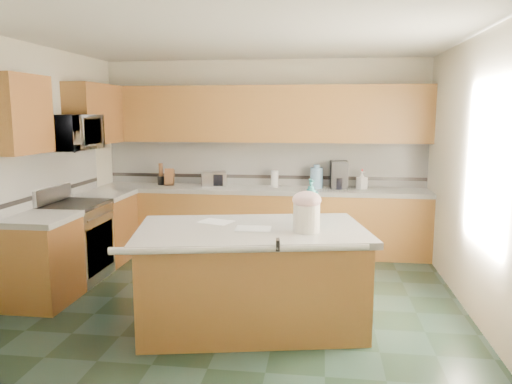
# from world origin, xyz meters

# --- Properties ---
(floor) EXTENTS (4.60, 4.60, 0.00)m
(floor) POSITION_xyz_m (0.00, 0.00, 0.00)
(floor) COLOR black
(floor) RESTS_ON ground
(ceiling) EXTENTS (4.60, 4.60, 0.00)m
(ceiling) POSITION_xyz_m (0.00, 0.00, 2.70)
(ceiling) COLOR white
(ceiling) RESTS_ON ground
(wall_back) EXTENTS (4.60, 0.04, 2.70)m
(wall_back) POSITION_xyz_m (0.00, 2.32, 1.35)
(wall_back) COLOR beige
(wall_back) RESTS_ON ground
(wall_front) EXTENTS (4.60, 0.04, 2.70)m
(wall_front) POSITION_xyz_m (0.00, -2.32, 1.35)
(wall_front) COLOR beige
(wall_front) RESTS_ON ground
(wall_left) EXTENTS (0.04, 4.60, 2.70)m
(wall_left) POSITION_xyz_m (-2.32, 0.00, 1.35)
(wall_left) COLOR beige
(wall_left) RESTS_ON ground
(wall_right) EXTENTS (0.04, 4.60, 2.70)m
(wall_right) POSITION_xyz_m (2.32, 0.00, 1.35)
(wall_right) COLOR beige
(wall_right) RESTS_ON ground
(back_base_cab) EXTENTS (4.60, 0.60, 0.86)m
(back_base_cab) POSITION_xyz_m (0.00, 2.00, 0.43)
(back_base_cab) COLOR #4D2A13
(back_base_cab) RESTS_ON ground
(back_countertop) EXTENTS (4.60, 0.64, 0.06)m
(back_countertop) POSITION_xyz_m (0.00, 2.00, 0.89)
(back_countertop) COLOR white
(back_countertop) RESTS_ON back_base_cab
(back_upper_cab) EXTENTS (4.60, 0.33, 0.78)m
(back_upper_cab) POSITION_xyz_m (0.00, 2.13, 1.94)
(back_upper_cab) COLOR #4D2A13
(back_upper_cab) RESTS_ON wall_back
(back_backsplash) EXTENTS (4.60, 0.02, 0.63)m
(back_backsplash) POSITION_xyz_m (0.00, 2.29, 1.24)
(back_backsplash) COLOR silver
(back_backsplash) RESTS_ON back_countertop
(back_accent_band) EXTENTS (4.60, 0.01, 0.05)m
(back_accent_band) POSITION_xyz_m (0.00, 2.28, 1.04)
(back_accent_band) COLOR black
(back_accent_band) RESTS_ON back_countertop
(left_base_cab_rear) EXTENTS (0.60, 0.82, 0.86)m
(left_base_cab_rear) POSITION_xyz_m (-2.00, 1.29, 0.43)
(left_base_cab_rear) COLOR #4D2A13
(left_base_cab_rear) RESTS_ON ground
(left_counter_rear) EXTENTS (0.64, 0.82, 0.06)m
(left_counter_rear) POSITION_xyz_m (-2.00, 1.29, 0.89)
(left_counter_rear) COLOR white
(left_counter_rear) RESTS_ON left_base_cab_rear
(left_base_cab_front) EXTENTS (0.60, 0.72, 0.86)m
(left_base_cab_front) POSITION_xyz_m (-2.00, -0.24, 0.43)
(left_base_cab_front) COLOR #4D2A13
(left_base_cab_front) RESTS_ON ground
(left_counter_front) EXTENTS (0.64, 0.72, 0.06)m
(left_counter_front) POSITION_xyz_m (-2.00, -0.24, 0.89)
(left_counter_front) COLOR white
(left_counter_front) RESTS_ON left_base_cab_front
(left_backsplash) EXTENTS (0.02, 2.30, 0.63)m
(left_backsplash) POSITION_xyz_m (-2.29, 0.55, 1.24)
(left_backsplash) COLOR silver
(left_backsplash) RESTS_ON wall_left
(left_accent_band) EXTENTS (0.01, 2.30, 0.05)m
(left_accent_band) POSITION_xyz_m (-2.28, 0.55, 1.04)
(left_accent_band) COLOR black
(left_accent_band) RESTS_ON wall_left
(left_upper_cab_rear) EXTENTS (0.33, 1.09, 0.78)m
(left_upper_cab_rear) POSITION_xyz_m (-2.13, 1.42, 1.94)
(left_upper_cab_rear) COLOR #4D2A13
(left_upper_cab_rear) RESTS_ON wall_left
(left_upper_cab_front) EXTENTS (0.33, 0.72, 0.78)m
(left_upper_cab_front) POSITION_xyz_m (-2.13, -0.24, 1.94)
(left_upper_cab_front) COLOR #4D2A13
(left_upper_cab_front) RESTS_ON wall_left
(range_body) EXTENTS (0.60, 0.76, 0.88)m
(range_body) POSITION_xyz_m (-2.00, 0.50, 0.44)
(range_body) COLOR #B7B7BC
(range_body) RESTS_ON ground
(range_oven_door) EXTENTS (0.02, 0.68, 0.55)m
(range_oven_door) POSITION_xyz_m (-1.71, 0.50, 0.40)
(range_oven_door) COLOR black
(range_oven_door) RESTS_ON range_body
(range_cooktop) EXTENTS (0.62, 0.78, 0.04)m
(range_cooktop) POSITION_xyz_m (-2.00, 0.50, 0.90)
(range_cooktop) COLOR black
(range_cooktop) RESTS_ON range_body
(range_handle) EXTENTS (0.02, 0.66, 0.02)m
(range_handle) POSITION_xyz_m (-1.68, 0.50, 0.78)
(range_handle) COLOR #B7B7BC
(range_handle) RESTS_ON range_body
(range_backguard) EXTENTS (0.06, 0.76, 0.18)m
(range_backguard) POSITION_xyz_m (-2.26, 0.50, 1.02)
(range_backguard) COLOR #B7B7BC
(range_backguard) RESTS_ON range_body
(microwave) EXTENTS (0.50, 0.73, 0.41)m
(microwave) POSITION_xyz_m (-2.00, 0.50, 1.73)
(microwave) COLOR #B7B7BC
(microwave) RESTS_ON wall_left
(island_base) EXTENTS (2.14, 1.48, 0.86)m
(island_base) POSITION_xyz_m (0.22, -0.47, 0.43)
(island_base) COLOR #4D2A13
(island_base) RESTS_ON ground
(island_top) EXTENTS (2.26, 1.60, 0.06)m
(island_top) POSITION_xyz_m (0.22, -0.47, 0.89)
(island_top) COLOR white
(island_top) RESTS_ON island_base
(island_bullnose) EXTENTS (2.03, 0.47, 0.06)m
(island_bullnose) POSITION_xyz_m (0.22, -1.08, 0.89)
(island_bullnose) COLOR white
(island_bullnose) RESTS_ON island_base
(treat_jar) EXTENTS (0.31, 0.31, 0.24)m
(treat_jar) POSITION_xyz_m (0.72, -0.55, 1.04)
(treat_jar) COLOR white
(treat_jar) RESTS_ON island_top
(treat_jar_lid) EXTENTS (0.25, 0.25, 0.16)m
(treat_jar_lid) POSITION_xyz_m (0.72, -0.55, 1.20)
(treat_jar_lid) COLOR beige
(treat_jar_lid) RESTS_ON treat_jar
(treat_jar_knob) EXTENTS (0.08, 0.03, 0.03)m
(treat_jar_knob) POSITION_xyz_m (0.72, -0.55, 1.26)
(treat_jar_knob) COLOR tan
(treat_jar_knob) RESTS_ON treat_jar_lid
(treat_jar_knob_end_l) EXTENTS (0.04, 0.04, 0.04)m
(treat_jar_knob_end_l) POSITION_xyz_m (0.68, -0.55, 1.26)
(treat_jar_knob_end_l) COLOR tan
(treat_jar_knob_end_l) RESTS_ON treat_jar_lid
(treat_jar_knob_end_r) EXTENTS (0.04, 0.04, 0.04)m
(treat_jar_knob_end_r) POSITION_xyz_m (0.76, -0.55, 1.26)
(treat_jar_knob_end_r) COLOR tan
(treat_jar_knob_end_r) RESTS_ON treat_jar_lid
(soap_bottle_island) EXTENTS (0.21, 0.21, 0.43)m
(soap_bottle_island) POSITION_xyz_m (0.75, -0.26, 1.13)
(soap_bottle_island) COLOR teal
(soap_bottle_island) RESTS_ON island_top
(paper_sheet_a) EXTENTS (0.33, 0.25, 0.00)m
(paper_sheet_a) POSITION_xyz_m (0.24, -0.50, 0.92)
(paper_sheet_a) COLOR white
(paper_sheet_a) RESTS_ON island_top
(paper_sheet_b) EXTENTS (0.37, 0.32, 0.00)m
(paper_sheet_b) POSITION_xyz_m (-0.15, -0.27, 0.92)
(paper_sheet_b) COLOR white
(paper_sheet_b) RESTS_ON island_top
(clamp_body) EXTENTS (0.04, 0.10, 0.09)m
(clamp_body) POSITION_xyz_m (0.51, -1.06, 0.93)
(clamp_body) COLOR black
(clamp_body) RESTS_ON island_top
(clamp_handle) EXTENTS (0.02, 0.07, 0.02)m
(clamp_handle) POSITION_xyz_m (0.51, -1.12, 0.91)
(clamp_handle) COLOR black
(clamp_handle) RESTS_ON island_top
(knife_block) EXTENTS (0.15, 0.19, 0.26)m
(knife_block) POSITION_xyz_m (-1.34, 2.05, 1.04)
(knife_block) COLOR #472814
(knife_block) RESTS_ON back_countertop
(utensil_crock) EXTENTS (0.10, 0.10, 0.13)m
(utensil_crock) POSITION_xyz_m (-1.48, 2.08, 0.98)
(utensil_crock) COLOR black
(utensil_crock) RESTS_ON back_countertop
(utensil_bundle) EXTENTS (0.06, 0.06, 0.19)m
(utensil_bundle) POSITION_xyz_m (-1.48, 2.08, 1.14)
(utensil_bundle) COLOR #472814
(utensil_bundle) RESTS_ON utensil_crock
(toaster_oven) EXTENTS (0.40, 0.32, 0.20)m
(toaster_oven) POSITION_xyz_m (-0.69, 2.05, 1.02)
(toaster_oven) COLOR #B7B7BC
(toaster_oven) RESTS_ON back_countertop
(toaster_oven_door) EXTENTS (0.31, 0.01, 0.16)m
(toaster_oven_door) POSITION_xyz_m (-0.69, 1.94, 1.02)
(toaster_oven_door) COLOR black
(toaster_oven_door) RESTS_ON toaster_oven
(paper_towel) EXTENTS (0.10, 0.10, 0.23)m
(paper_towel) POSITION_xyz_m (0.18, 2.10, 1.04)
(paper_towel) COLOR white
(paper_towel) RESTS_ON back_countertop
(paper_towel_base) EXTENTS (0.16, 0.16, 0.01)m
(paper_towel_base) POSITION_xyz_m (0.18, 2.10, 0.93)
(paper_towel_base) COLOR #B7B7BC
(paper_towel_base) RESTS_ON back_countertop
(water_jug) EXTENTS (0.17, 0.17, 0.29)m
(water_jug) POSITION_xyz_m (0.77, 2.06, 1.06)
(water_jug) COLOR #6492BB
(water_jug) RESTS_ON back_countertop
(water_jug_neck) EXTENTS (0.08, 0.08, 0.04)m
(water_jug_neck) POSITION_xyz_m (0.77, 2.06, 1.23)
(water_jug_neck) COLOR #6492BB
(water_jug_neck) RESTS_ON water_jug
(coffee_maker) EXTENTS (0.24, 0.26, 0.38)m
(coffee_maker) POSITION_xyz_m (1.07, 2.08, 1.11)
(coffee_maker) COLOR black
(coffee_maker) RESTS_ON back_countertop
(coffee_carafe) EXTENTS (0.16, 0.16, 0.16)m
(coffee_carafe) POSITION_xyz_m (1.07, 2.02, 1.00)
(coffee_carafe) COLOR black
(coffee_carafe) RESTS_ON back_countertop
(soap_bottle_back) EXTENTS (0.16, 0.16, 0.25)m
(soap_bottle_back) POSITION_xyz_m (1.39, 2.05, 1.04)
(soap_bottle_back) COLOR white
(soap_bottle_back) RESTS_ON back_countertop
(soap_back_cap) EXTENTS (0.02, 0.02, 0.03)m
(soap_back_cap) POSITION_xyz_m (1.39, 2.05, 1.18)
(soap_back_cap) COLOR red
(soap_back_cap) RESTS_ON soap_bottle_back
(window_light_proxy) EXTENTS (0.02, 1.40, 1.10)m
(window_light_proxy) POSITION_xyz_m (2.29, -0.20, 1.50)
(window_light_proxy) COLOR white
(window_light_proxy) RESTS_ON wall_right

